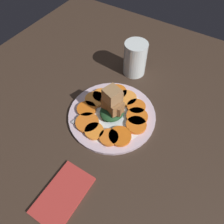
# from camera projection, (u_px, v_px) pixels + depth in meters

# --- Properties ---
(table_slab) EXTENTS (1.20, 1.20, 0.02)m
(table_slab) POSITION_uv_depth(u_px,v_px,m) (112.00, 118.00, 0.71)
(table_slab) COLOR #38281E
(table_slab) RESTS_ON ground
(plate) EXTENTS (0.28, 0.28, 0.01)m
(plate) POSITION_uv_depth(u_px,v_px,m) (112.00, 115.00, 0.70)
(plate) COLOR silver
(plate) RESTS_ON table_slab
(carrot_slice_0) EXTENTS (0.07, 0.07, 0.01)m
(carrot_slice_0) POSITION_uv_depth(u_px,v_px,m) (95.00, 99.00, 0.72)
(carrot_slice_0) COLOR orange
(carrot_slice_0) RESTS_ON plate
(carrot_slice_1) EXTENTS (0.06, 0.06, 0.01)m
(carrot_slice_1) POSITION_uv_depth(u_px,v_px,m) (86.00, 109.00, 0.70)
(carrot_slice_1) COLOR orange
(carrot_slice_1) RESTS_ON plate
(carrot_slice_2) EXTENTS (0.07, 0.07, 0.01)m
(carrot_slice_2) POSITION_uv_depth(u_px,v_px,m) (87.00, 123.00, 0.67)
(carrot_slice_2) COLOR orange
(carrot_slice_2) RESTS_ON plate
(carrot_slice_3) EXTENTS (0.06, 0.06, 0.01)m
(carrot_slice_3) POSITION_uv_depth(u_px,v_px,m) (94.00, 131.00, 0.65)
(carrot_slice_3) COLOR orange
(carrot_slice_3) RESTS_ON plate
(carrot_slice_4) EXTENTS (0.06, 0.06, 0.01)m
(carrot_slice_4) POSITION_uv_depth(u_px,v_px,m) (109.00, 137.00, 0.64)
(carrot_slice_4) COLOR orange
(carrot_slice_4) RESTS_ON plate
(carrot_slice_5) EXTENTS (0.07, 0.07, 0.01)m
(carrot_slice_5) POSITION_uv_depth(u_px,v_px,m) (120.00, 136.00, 0.64)
(carrot_slice_5) COLOR #D66114
(carrot_slice_5) RESTS_ON plate
(carrot_slice_6) EXTENTS (0.06, 0.06, 0.01)m
(carrot_slice_6) POSITION_uv_depth(u_px,v_px,m) (136.00, 126.00, 0.66)
(carrot_slice_6) COLOR orange
(carrot_slice_6) RESTS_ON plate
(carrot_slice_7) EXTENTS (0.07, 0.07, 0.01)m
(carrot_slice_7) POSITION_uv_depth(u_px,v_px,m) (137.00, 117.00, 0.68)
(carrot_slice_7) COLOR orange
(carrot_slice_7) RESTS_ON plate
(carrot_slice_8) EXTENTS (0.06, 0.06, 0.01)m
(carrot_slice_8) POSITION_uv_depth(u_px,v_px,m) (136.00, 107.00, 0.71)
(carrot_slice_8) COLOR orange
(carrot_slice_8) RESTS_ON plate
(carrot_slice_9) EXTENTS (0.07, 0.07, 0.01)m
(carrot_slice_9) POSITION_uv_depth(u_px,v_px,m) (127.00, 98.00, 0.73)
(carrot_slice_9) COLOR orange
(carrot_slice_9) RESTS_ON plate
(carrot_slice_10) EXTENTS (0.07, 0.07, 0.01)m
(carrot_slice_10) POSITION_uv_depth(u_px,v_px,m) (117.00, 92.00, 0.74)
(carrot_slice_10) COLOR orange
(carrot_slice_10) RESTS_ON plate
(carrot_slice_11) EXTENTS (0.06, 0.06, 0.01)m
(carrot_slice_11) POSITION_uv_depth(u_px,v_px,m) (102.00, 96.00, 0.74)
(carrot_slice_11) COLOR orange
(carrot_slice_11) RESTS_ON plate
(center_pile) EXTENTS (0.09, 0.08, 0.11)m
(center_pile) POSITION_uv_depth(u_px,v_px,m) (113.00, 104.00, 0.66)
(center_pile) COLOR #1E4723
(center_pile) RESTS_ON plate
(fork) EXTENTS (0.19, 0.04, 0.00)m
(fork) POSITION_uv_depth(u_px,v_px,m) (94.00, 104.00, 0.72)
(fork) COLOR #B2B2B7
(fork) RESTS_ON plate
(water_glass) EXTENTS (0.08, 0.08, 0.12)m
(water_glass) POSITION_uv_depth(u_px,v_px,m) (135.00, 59.00, 0.78)
(water_glass) COLOR silver
(water_glass) RESTS_ON table_slab
(napkin) EXTENTS (0.16, 0.09, 0.01)m
(napkin) POSITION_uv_depth(u_px,v_px,m) (63.00, 195.00, 0.55)
(napkin) COLOR #B2332D
(napkin) RESTS_ON table_slab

